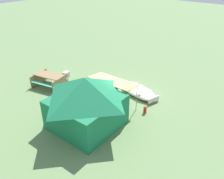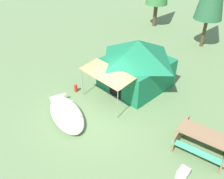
{
  "view_description": "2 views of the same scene",
  "coord_description": "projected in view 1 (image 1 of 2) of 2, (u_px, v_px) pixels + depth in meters",
  "views": [
    {
      "loc": [
        -7.02,
        8.88,
        6.91
      ],
      "look_at": [
        0.02,
        0.25,
        0.73
      ],
      "focal_mm": 36.6,
      "sensor_mm": 36.0,
      "label": 1
    },
    {
      "loc": [
        6.54,
        -5.22,
        6.94
      ],
      "look_at": [
        -0.01,
        0.68,
        0.89
      ],
      "focal_mm": 38.11,
      "sensor_mm": 36.0,
      "label": 2
    }
  ],
  "objects": [
    {
      "name": "picnic_table",
      "position": [
        49.0,
        79.0,
        14.42
      ],
      "size": [
        2.19,
        1.91,
        0.79
      ],
      "color": "#92714F",
      "rests_on": "ground_plane"
    },
    {
      "name": "ground_plane",
      "position": [
        115.0,
        99.0,
        13.25
      ],
      "size": [
        80.0,
        80.0,
        0.0
      ],
      "primitive_type": "plane",
      "color": "#678654"
    },
    {
      "name": "beached_rowboat",
      "position": [
        138.0,
        91.0,
        13.69
      ],
      "size": [
        3.02,
        1.94,
        0.4
      ],
      "color": "beige",
      "rests_on": "ground_plane"
    },
    {
      "name": "fuel_can",
      "position": [
        145.0,
        110.0,
        11.96
      ],
      "size": [
        0.23,
        0.23,
        0.38
      ],
      "primitive_type": "cylinder",
      "rotation": [
        0.0,
        0.0,
        3.77
      ],
      "color": "red",
      "rests_on": "ground_plane"
    },
    {
      "name": "cooler_box",
      "position": [
        66.0,
        74.0,
        15.78
      ],
      "size": [
        0.39,
        0.49,
        0.36
      ],
      "primitive_type": "cube",
      "rotation": [
        0.0,
        0.0,
        1.72
      ],
      "color": "beige",
      "rests_on": "ground_plane"
    },
    {
      "name": "canvas_cabin_tent",
      "position": [
        86.0,
        101.0,
        10.52
      ],
      "size": [
        3.19,
        4.28,
        2.56
      ],
      "color": "#1A784B",
      "rests_on": "ground_plane"
    }
  ]
}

